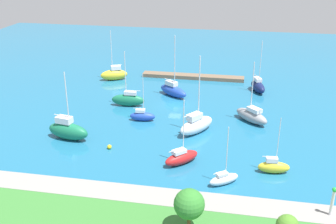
{
  "coord_description": "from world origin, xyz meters",
  "views": [
    {
      "loc": [
        -12.94,
        76.26,
        30.57
      ],
      "look_at": [
        0.0,
        7.63,
        1.5
      ],
      "focal_mm": 43.34,
      "sensor_mm": 36.0,
      "label": 1
    }
  ],
  "objects_px": {
    "pier_dock": "(193,77)",
    "sailboat_blue_mid_basin": "(142,116)",
    "sailboat_navy_near_pier": "(258,86)",
    "sailboat_green_west_end": "(128,100)",
    "harbor_beacon": "(333,199)",
    "sailboat_green_inner_mooring": "(68,130)",
    "sailboat_white_center_basin": "(224,179)",
    "mooring_buoy_yellow": "(109,147)",
    "sailboat_white_lone_north": "(196,125)",
    "sailboat_blue_far_north": "(173,90)",
    "park_tree_mideast": "(189,204)",
    "sailboat_yellow_along_channel": "(274,167)",
    "sailboat_gray_lone_south": "(252,116)",
    "sailboat_red_by_breakwater": "(181,157)",
    "sailboat_yellow_outer_mooring": "(114,74)"
  },
  "relations": [
    {
      "from": "pier_dock",
      "to": "sailboat_blue_mid_basin",
      "type": "xyz_separation_m",
      "value": [
        5.91,
        27.25,
        0.51
      ]
    },
    {
      "from": "sailboat_navy_near_pier",
      "to": "sailboat_green_west_end",
      "type": "xyz_separation_m",
      "value": [
        26.02,
        13.7,
        0.07
      ]
    },
    {
      "from": "harbor_beacon",
      "to": "sailboat_green_west_end",
      "type": "height_order",
      "value": "sailboat_green_west_end"
    },
    {
      "from": "sailboat_green_inner_mooring",
      "to": "sailboat_white_center_basin",
      "type": "xyz_separation_m",
      "value": [
        -26.64,
        9.17,
        -0.82
      ]
    },
    {
      "from": "mooring_buoy_yellow",
      "to": "sailboat_blue_mid_basin",
      "type": "bearing_deg",
      "value": -101.69
    },
    {
      "from": "sailboat_white_lone_north",
      "to": "mooring_buoy_yellow",
      "type": "xyz_separation_m",
      "value": [
        13.0,
        8.63,
        -1.19
      ]
    },
    {
      "from": "pier_dock",
      "to": "sailboat_navy_near_pier",
      "type": "height_order",
      "value": "sailboat_navy_near_pier"
    },
    {
      "from": "mooring_buoy_yellow",
      "to": "sailboat_white_center_basin",
      "type": "bearing_deg",
      "value": 159.58
    },
    {
      "from": "pier_dock",
      "to": "sailboat_blue_far_north",
      "type": "bearing_deg",
      "value": 78.92
    },
    {
      "from": "pier_dock",
      "to": "park_tree_mideast",
      "type": "xyz_separation_m",
      "value": [
        -7.06,
        57.85,
        3.91
      ]
    },
    {
      "from": "park_tree_mideast",
      "to": "mooring_buoy_yellow",
      "type": "relative_size",
      "value": 6.98
    },
    {
      "from": "pier_dock",
      "to": "sailboat_navy_near_pier",
      "type": "xyz_separation_m",
      "value": [
        -15.47,
        6.85,
        0.85
      ]
    },
    {
      "from": "sailboat_green_inner_mooring",
      "to": "sailboat_navy_near_pier",
      "type": "height_order",
      "value": "sailboat_green_inner_mooring"
    },
    {
      "from": "sailboat_yellow_along_channel",
      "to": "mooring_buoy_yellow",
      "type": "relative_size",
      "value": 12.02
    },
    {
      "from": "park_tree_mideast",
      "to": "sailboat_white_center_basin",
      "type": "bearing_deg",
      "value": -105.65
    },
    {
      "from": "sailboat_white_lone_north",
      "to": "sailboat_gray_lone_south",
      "type": "distance_m",
      "value": 11.52
    },
    {
      "from": "sailboat_blue_far_north",
      "to": "sailboat_white_center_basin",
      "type": "bearing_deg",
      "value": -32.3
    },
    {
      "from": "harbor_beacon",
      "to": "sailboat_green_west_end",
      "type": "xyz_separation_m",
      "value": [
        33.64,
        -31.74,
        -1.9
      ]
    },
    {
      "from": "sailboat_white_lone_north",
      "to": "sailboat_red_by_breakwater",
      "type": "height_order",
      "value": "sailboat_white_lone_north"
    },
    {
      "from": "park_tree_mideast",
      "to": "sailboat_yellow_outer_mooring",
      "type": "bearing_deg",
      "value": -64.27
    },
    {
      "from": "sailboat_gray_lone_south",
      "to": "sailboat_green_west_end",
      "type": "height_order",
      "value": "sailboat_green_west_end"
    },
    {
      "from": "sailboat_yellow_along_channel",
      "to": "sailboat_blue_mid_basin",
      "type": "bearing_deg",
      "value": 141.71
    },
    {
      "from": "park_tree_mideast",
      "to": "sailboat_green_west_end",
      "type": "bearing_deg",
      "value": -64.72
    },
    {
      "from": "sailboat_gray_lone_south",
      "to": "mooring_buoy_yellow",
      "type": "distance_m",
      "value": 27.13
    },
    {
      "from": "sailboat_gray_lone_south",
      "to": "sailboat_white_lone_north",
      "type": "bearing_deg",
      "value": 79.24
    },
    {
      "from": "sailboat_green_west_end",
      "to": "sailboat_white_lone_north",
      "type": "bearing_deg",
      "value": 143.18
    },
    {
      "from": "sailboat_red_by_breakwater",
      "to": "mooring_buoy_yellow",
      "type": "height_order",
      "value": "sailboat_red_by_breakwater"
    },
    {
      "from": "sailboat_white_center_basin",
      "to": "sailboat_yellow_outer_mooring",
      "type": "bearing_deg",
      "value": 88.22
    },
    {
      "from": "sailboat_yellow_outer_mooring",
      "to": "mooring_buoy_yellow",
      "type": "xyz_separation_m",
      "value": [
        -10.15,
        34.54,
        -1.08
      ]
    },
    {
      "from": "sailboat_blue_mid_basin",
      "to": "sailboat_green_inner_mooring",
      "type": "bearing_deg",
      "value": -141.49
    },
    {
      "from": "harbor_beacon",
      "to": "park_tree_mideast",
      "type": "height_order",
      "value": "park_tree_mideast"
    },
    {
      "from": "sailboat_white_center_basin",
      "to": "sailboat_navy_near_pier",
      "type": "bearing_deg",
      "value": 45.95
    },
    {
      "from": "sailboat_white_lone_north",
      "to": "sailboat_green_inner_mooring",
      "type": "xyz_separation_m",
      "value": [
        20.93,
        6.43,
        0.08
      ]
    },
    {
      "from": "sailboat_white_center_basin",
      "to": "harbor_beacon",
      "type": "bearing_deg",
      "value": -62.0
    },
    {
      "from": "sailboat_green_west_end",
      "to": "sailboat_yellow_along_channel",
      "type": "xyz_separation_m",
      "value": [
        -27.71,
        21.36,
        -0.36
      ]
    },
    {
      "from": "sailboat_red_by_breakwater",
      "to": "sailboat_white_lone_north",
      "type": "bearing_deg",
      "value": 40.59
    },
    {
      "from": "sailboat_white_lone_north",
      "to": "sailboat_blue_mid_basin",
      "type": "height_order",
      "value": "sailboat_white_lone_north"
    },
    {
      "from": "sailboat_green_inner_mooring",
      "to": "sailboat_green_west_end",
      "type": "height_order",
      "value": "sailboat_green_inner_mooring"
    },
    {
      "from": "sailboat_blue_far_north",
      "to": "sailboat_navy_near_pier",
      "type": "bearing_deg",
      "value": 55.66
    },
    {
      "from": "sailboat_blue_mid_basin",
      "to": "sailboat_white_center_basin",
      "type": "height_order",
      "value": "sailboat_blue_mid_basin"
    },
    {
      "from": "sailboat_blue_mid_basin",
      "to": "sailboat_yellow_outer_mooring",
      "type": "bearing_deg",
      "value": 114.48
    },
    {
      "from": "pier_dock",
      "to": "sailboat_red_by_breakwater",
      "type": "xyz_separation_m",
      "value": [
        -3.72,
        41.76,
        0.61
      ]
    },
    {
      "from": "sailboat_gray_lone_south",
      "to": "sailboat_yellow_along_channel",
      "type": "height_order",
      "value": "sailboat_gray_lone_south"
    },
    {
      "from": "park_tree_mideast",
      "to": "mooring_buoy_yellow",
      "type": "xyz_separation_m",
      "value": [
        15.46,
        -18.6,
        -3.99
      ]
    },
    {
      "from": "sailboat_gray_lone_south",
      "to": "sailboat_green_west_end",
      "type": "bearing_deg",
      "value": 36.45
    },
    {
      "from": "sailboat_blue_mid_basin",
      "to": "sailboat_gray_lone_south",
      "type": "bearing_deg",
      "value": 4.2
    },
    {
      "from": "harbor_beacon",
      "to": "sailboat_blue_mid_basin",
      "type": "xyz_separation_m",
      "value": [
        29.0,
        -25.04,
        -2.31
      ]
    },
    {
      "from": "sailboat_green_west_end",
      "to": "park_tree_mideast",
      "type": "bearing_deg",
      "value": 112.08
    },
    {
      "from": "sailboat_green_inner_mooring",
      "to": "sailboat_blue_far_north",
      "type": "xyz_separation_m",
      "value": [
        -13.75,
        -23.9,
        -0.29
      ]
    },
    {
      "from": "harbor_beacon",
      "to": "sailboat_red_by_breakwater",
      "type": "bearing_deg",
      "value": -28.53
    }
  ]
}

